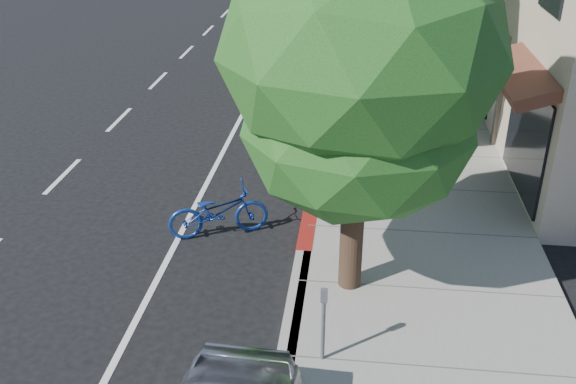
# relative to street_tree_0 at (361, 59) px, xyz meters

# --- Properties ---
(ground) EXTENTS (120.00, 120.00, 0.00)m
(ground) POSITION_rel_street_tree_0_xyz_m (-0.90, 2.00, -4.18)
(ground) COLOR black
(ground) RESTS_ON ground
(sidewalk) EXTENTS (4.60, 56.00, 0.15)m
(sidewalk) POSITION_rel_street_tree_0_xyz_m (1.40, 10.00, -4.11)
(sidewalk) COLOR gray
(sidewalk) RESTS_ON ground
(curb) EXTENTS (0.30, 56.00, 0.15)m
(curb) POSITION_rel_street_tree_0_xyz_m (-0.90, 10.00, -4.11)
(curb) COLOR #9E998E
(curb) RESTS_ON ground
(curb_red_segment) EXTENTS (0.32, 4.00, 0.15)m
(curb_red_segment) POSITION_rel_street_tree_0_xyz_m (-0.90, 3.00, -4.11)
(curb_red_segment) COLOR maroon
(curb_red_segment) RESTS_ON ground
(street_tree_0) EXTENTS (4.37, 4.37, 6.84)m
(street_tree_0) POSITION_rel_street_tree_0_xyz_m (0.00, 0.00, 0.00)
(street_tree_0) COLOR black
(street_tree_0) RESTS_ON ground
(cyclist) EXTENTS (0.61, 0.70, 1.63)m
(cyclist) POSITION_rel_street_tree_0_xyz_m (-1.60, 4.52, -3.37)
(cyclist) COLOR silver
(cyclist) RESTS_ON ground
(bicycle) EXTENTS (2.16, 1.40, 1.07)m
(bicycle) POSITION_rel_street_tree_0_xyz_m (-2.70, 1.68, -3.64)
(bicycle) COLOR navy
(bicycle) RESTS_ON ground
(silver_suv) EXTENTS (3.30, 6.04, 1.61)m
(silver_suv) POSITION_rel_street_tree_0_xyz_m (-1.40, 7.50, -3.38)
(silver_suv) COLOR silver
(silver_suv) RESTS_ON ground
(dark_sedan) EXTENTS (2.31, 5.28, 1.69)m
(dark_sedan) POSITION_rel_street_tree_0_xyz_m (-2.53, 16.50, -3.34)
(dark_sedan) COLOR black
(dark_sedan) RESTS_ON ground
(white_pickup) EXTENTS (2.89, 5.85, 1.64)m
(white_pickup) POSITION_rel_street_tree_0_xyz_m (-2.04, 20.41, -3.36)
(white_pickup) COLOR silver
(white_pickup) RESTS_ON ground
(pedestrian) EXTENTS (0.94, 0.87, 1.55)m
(pedestrian) POSITION_rel_street_tree_0_xyz_m (2.18, 12.02, -3.26)
(pedestrian) COLOR black
(pedestrian) RESTS_ON sidewalk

